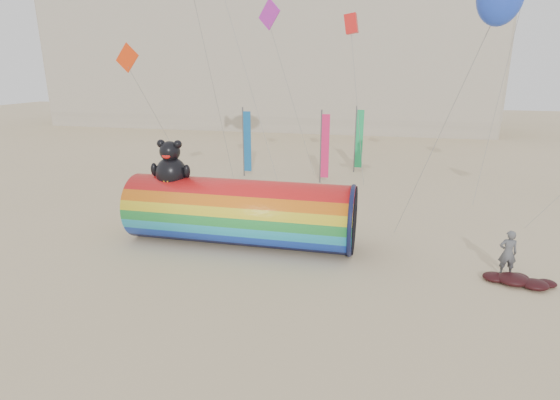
% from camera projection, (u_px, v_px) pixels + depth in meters
% --- Properties ---
extents(ground, '(160.00, 160.00, 0.00)m').
position_uv_depth(ground, '(261.00, 263.00, 18.48)').
color(ground, '#CCB58C').
rests_on(ground, ground).
extents(hotel_building, '(60.40, 15.40, 20.60)m').
position_uv_depth(hotel_building, '(264.00, 51.00, 60.96)').
color(hotel_building, '#B7AD99').
rests_on(hotel_building, ground).
extents(windsock_assembly, '(10.53, 3.21, 4.86)m').
position_uv_depth(windsock_assembly, '(240.00, 210.00, 20.20)').
color(windsock_assembly, red).
rests_on(windsock_assembly, ground).
extents(kite_handler, '(0.69, 0.46, 1.88)m').
position_uv_depth(kite_handler, '(508.00, 253.00, 17.20)').
color(kite_handler, '#525459').
rests_on(kite_handler, ground).
extents(fabric_bundle, '(2.62, 1.35, 0.41)m').
position_uv_depth(fabric_bundle, '(518.00, 280.00, 16.63)').
color(fabric_bundle, '#3D0B0D').
rests_on(fabric_bundle, ground).
extents(festival_banners, '(8.78, 4.04, 5.20)m').
position_uv_depth(festival_banners, '(310.00, 142.00, 32.53)').
color(festival_banners, '#59595E').
rests_on(festival_banners, ground).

